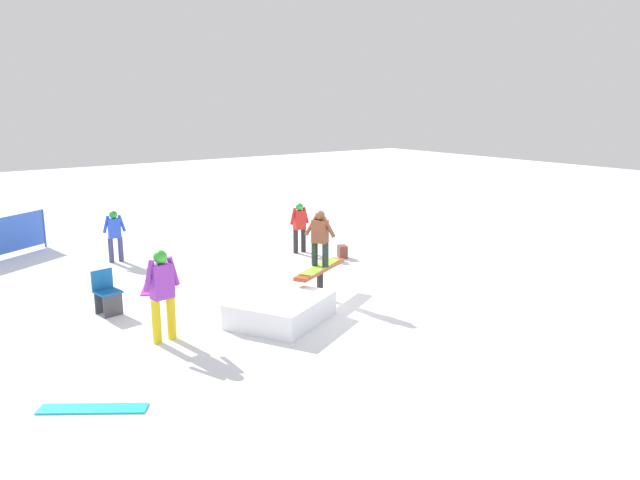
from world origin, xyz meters
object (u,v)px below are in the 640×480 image
object	(u,v)px
bystander_purple	(162,291)
backpack_on_snow	(342,252)
bystander_blue	(115,233)
loose_snowboard_magenta	(150,286)
folding_chair	(107,294)
rail_feature	(320,273)
main_rider_on_rail	(320,240)
bystander_red	(299,225)
loose_snowboard_cyan	(93,409)

from	to	relation	value
bystander_purple	backpack_on_snow	world-z (taller)	bystander_purple
bystander_blue	loose_snowboard_magenta	size ratio (longest dim) A/B	0.91
folding_chair	rail_feature	bearing A→B (deg)	-32.13
rail_feature	main_rider_on_rail	size ratio (longest dim) A/B	1.26
rail_feature	folding_chair	xyz separation A→B (m)	(-4.01, 1.68, -0.14)
bystander_blue	main_rider_on_rail	bearing A→B (deg)	-55.45
bystander_red	loose_snowboard_cyan	bearing A→B (deg)	42.29
rail_feature	bystander_blue	xyz separation A→B (m)	(-2.50, 5.60, 0.21)
loose_snowboard_magenta	bystander_blue	bearing A→B (deg)	-155.63
bystander_blue	loose_snowboard_cyan	bearing A→B (deg)	-100.50
bystander_purple	loose_snowboard_magenta	distance (m)	3.60
loose_snowboard_cyan	backpack_on_snow	xyz separation A→B (m)	(8.00, 4.53, 0.16)
bystander_blue	backpack_on_snow	xyz separation A→B (m)	(5.02, -3.20, -0.59)
loose_snowboard_magenta	rail_feature	bearing A→B (deg)	68.57
loose_snowboard_magenta	bystander_red	bearing A→B (deg)	124.63
backpack_on_snow	bystander_red	bearing A→B (deg)	48.51
bystander_purple	bystander_blue	distance (m)	6.06
bystander_purple	loose_snowboard_magenta	bearing A→B (deg)	65.78
bystander_blue	loose_snowboard_magenta	distance (m)	2.73
folding_chair	backpack_on_snow	world-z (taller)	folding_chair
main_rider_on_rail	loose_snowboard_cyan	bearing A→B (deg)	173.12
bystander_red	bystander_blue	bearing A→B (deg)	-19.84
main_rider_on_rail	loose_snowboard_cyan	world-z (taller)	main_rider_on_rail
rail_feature	main_rider_on_rail	world-z (taller)	main_rider_on_rail
loose_snowboard_magenta	folding_chair	size ratio (longest dim) A/B	1.69
main_rider_on_rail	bystander_blue	distance (m)	6.15
loose_snowboard_cyan	loose_snowboard_magenta	bearing A→B (deg)	-83.84
rail_feature	backpack_on_snow	world-z (taller)	rail_feature
bystander_purple	backpack_on_snow	distance (m)	6.82
main_rider_on_rail	bystander_blue	xyz separation A→B (m)	(-2.50, 5.60, -0.50)
rail_feature	loose_snowboard_magenta	size ratio (longest dim) A/B	1.19
bystander_purple	bystander_red	bearing A→B (deg)	28.13
backpack_on_snow	bystander_blue	bearing A→B (deg)	79.58
loose_snowboard_magenta	main_rider_on_rail	bearing A→B (deg)	68.57
rail_feature	bystander_blue	world-z (taller)	bystander_blue
rail_feature	loose_snowboard_cyan	xyz separation A→B (m)	(-5.47, -2.13, -0.54)
bystander_red	backpack_on_snow	xyz separation A→B (m)	(0.58, -1.18, -0.61)
bystander_purple	folding_chair	world-z (taller)	bystander_purple
loose_snowboard_magenta	folding_chair	bearing A→B (deg)	-19.73
bystander_red	rail_feature	bearing A→B (deg)	66.17
bystander_red	folding_chair	size ratio (longest dim) A/B	1.58
bystander_purple	backpack_on_snow	xyz separation A→B (m)	(6.19, 2.75, -0.75)
bystander_red	backpack_on_snow	distance (m)	1.45
loose_snowboard_cyan	backpack_on_snow	distance (m)	9.19
rail_feature	folding_chair	bearing A→B (deg)	130.64
main_rider_on_rail	loose_snowboard_cyan	size ratio (longest dim) A/B	0.95
bystander_blue	bystander_purple	bearing A→B (deg)	-90.60
folding_chair	loose_snowboard_cyan	bearing A→B (deg)	-120.36
bystander_purple	folding_chair	xyz separation A→B (m)	(-0.34, 2.03, -0.51)
bystander_purple	loose_snowboard_cyan	world-z (taller)	bystander_purple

